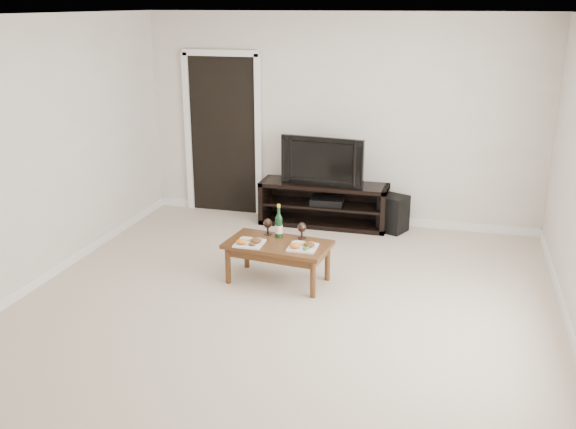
# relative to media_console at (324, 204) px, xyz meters

# --- Properties ---
(floor) EXTENTS (5.50, 5.50, 0.00)m
(floor) POSITION_rel_media_console_xyz_m (0.14, -2.50, -0.28)
(floor) COLOR beige
(floor) RESTS_ON ground
(back_wall) EXTENTS (5.00, 0.04, 2.60)m
(back_wall) POSITION_rel_media_console_xyz_m (0.14, 0.27, 1.02)
(back_wall) COLOR beige
(back_wall) RESTS_ON ground
(ceiling) EXTENTS (5.00, 5.50, 0.04)m
(ceiling) POSITION_rel_media_console_xyz_m (0.14, -2.50, 2.35)
(ceiling) COLOR white
(ceiling) RESTS_ON back_wall
(doorway) EXTENTS (0.90, 0.02, 2.05)m
(doorway) POSITION_rel_media_console_xyz_m (-1.41, 0.24, 0.75)
(doorway) COLOR black
(doorway) RESTS_ON ground
(media_console) EXTENTS (1.60, 0.45, 0.55)m
(media_console) POSITION_rel_media_console_xyz_m (0.00, 0.00, 0.00)
(media_console) COLOR black
(media_console) RESTS_ON ground
(television) EXTENTS (1.05, 0.25, 0.60)m
(television) POSITION_rel_media_console_xyz_m (-0.00, 0.00, 0.58)
(television) COLOR black
(television) RESTS_ON media_console
(av_receiver) EXTENTS (0.42, 0.33, 0.08)m
(av_receiver) POSITION_rel_media_console_xyz_m (0.04, -0.01, 0.05)
(av_receiver) COLOR black
(av_receiver) RESTS_ON media_console
(subwoofer) EXTENTS (0.40, 0.40, 0.45)m
(subwoofer) POSITION_rel_media_console_xyz_m (0.88, -0.01, -0.05)
(subwoofer) COLOR black
(subwoofer) RESTS_ON ground
(coffee_table) EXTENTS (1.08, 0.67, 0.42)m
(coffee_table) POSITION_rel_media_console_xyz_m (-0.08, -1.83, -0.07)
(coffee_table) COLOR #522E16
(coffee_table) RESTS_ON ground
(plate_left) EXTENTS (0.27, 0.27, 0.07)m
(plate_left) POSITION_rel_media_console_xyz_m (-0.33, -1.94, 0.18)
(plate_left) COLOR white
(plate_left) RESTS_ON coffee_table
(plate_right) EXTENTS (0.27, 0.27, 0.07)m
(plate_right) POSITION_rel_media_console_xyz_m (0.20, -1.91, 0.18)
(plate_right) COLOR white
(plate_right) RESTS_ON coffee_table
(wine_bottle) EXTENTS (0.07, 0.07, 0.35)m
(wine_bottle) POSITION_rel_media_console_xyz_m (-0.11, -1.67, 0.32)
(wine_bottle) COLOR #0E3418
(wine_bottle) RESTS_ON coffee_table
(goblet_left) EXTENTS (0.09, 0.09, 0.17)m
(goblet_left) POSITION_rel_media_console_xyz_m (-0.24, -1.62, 0.23)
(goblet_left) COLOR #34241C
(goblet_left) RESTS_ON coffee_table
(goblet_right) EXTENTS (0.09, 0.09, 0.17)m
(goblet_right) POSITION_rel_media_console_xyz_m (0.13, -1.65, 0.23)
(goblet_right) COLOR #34241C
(goblet_right) RESTS_ON coffee_table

